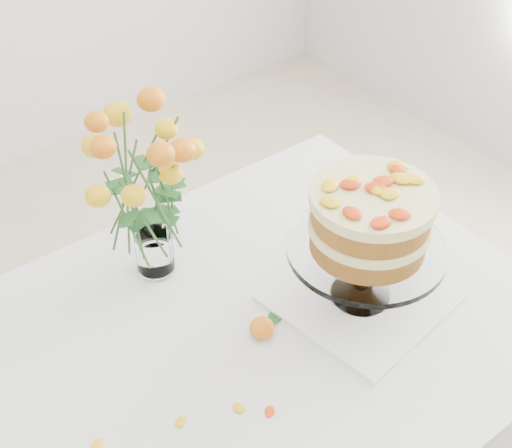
# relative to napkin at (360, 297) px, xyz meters

# --- Properties ---
(table) EXTENTS (1.43, 0.93, 0.76)m
(table) POSITION_rel_napkin_xyz_m (-0.35, 0.07, -0.09)
(table) COLOR tan
(table) RESTS_ON ground
(napkin) EXTENTS (0.37, 0.37, 0.01)m
(napkin) POSITION_rel_napkin_xyz_m (0.00, 0.00, 0.00)
(napkin) COLOR white
(napkin) RESTS_ON table
(cake_stand) EXTENTS (0.32, 0.32, 0.29)m
(cake_stand) POSITION_rel_napkin_xyz_m (-0.00, 0.00, 0.20)
(cake_stand) COLOR white
(cake_stand) RESTS_ON napkin
(rose_vase) EXTENTS (0.34, 0.34, 0.41)m
(rose_vase) POSITION_rel_napkin_xyz_m (-0.30, 0.34, 0.24)
(rose_vase) COLOR white
(rose_vase) RESTS_ON table
(loose_rose_far) EXTENTS (0.09, 0.05, 0.04)m
(loose_rose_far) POSITION_rel_napkin_xyz_m (-0.23, 0.05, 0.02)
(loose_rose_far) COLOR #D6580A
(loose_rose_far) RESTS_ON table
(stray_petal_a) EXTENTS (0.03, 0.02, 0.00)m
(stray_petal_a) POSITION_rel_napkin_xyz_m (-0.47, -0.03, -0.00)
(stray_petal_a) COLOR yellow
(stray_petal_a) RESTS_ON table
(stray_petal_b) EXTENTS (0.03, 0.02, 0.00)m
(stray_petal_b) POSITION_rel_napkin_xyz_m (-0.37, -0.07, -0.00)
(stray_petal_b) COLOR yellow
(stray_petal_b) RESTS_ON table
(stray_petal_c) EXTENTS (0.03, 0.02, 0.00)m
(stray_petal_c) POSITION_rel_napkin_xyz_m (-0.33, -0.11, -0.00)
(stray_petal_c) COLOR yellow
(stray_petal_c) RESTS_ON table
(stray_petal_d) EXTENTS (0.03, 0.02, 0.00)m
(stray_petal_d) POSITION_rel_napkin_xyz_m (-0.61, 0.02, -0.00)
(stray_petal_d) COLOR yellow
(stray_petal_d) RESTS_ON table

